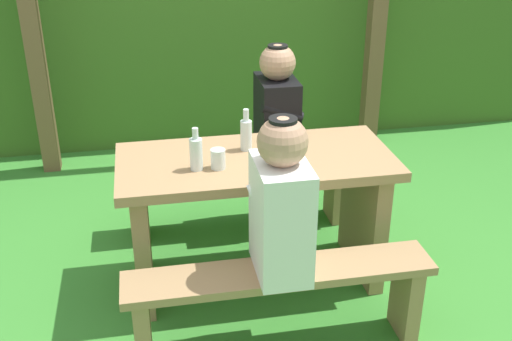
{
  "coord_description": "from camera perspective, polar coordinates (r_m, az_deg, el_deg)",
  "views": [
    {
      "loc": [
        -0.53,
        -2.8,
        2.02
      ],
      "look_at": [
        0.0,
        0.0,
        0.66
      ],
      "focal_mm": 43.4,
      "sensor_mm": 36.0,
      "label": 1
    }
  ],
  "objects": [
    {
      "name": "bottle_left",
      "position": [
        3.18,
        -0.92,
        3.41
      ],
      "size": [
        0.06,
        0.06,
        0.22
      ],
      "color": "silver",
      "rests_on": "picnic_table"
    },
    {
      "name": "pergola_post_left",
      "position": [
        4.64,
        -20.0,
        12.24
      ],
      "size": [
        0.12,
        0.12,
        2.14
      ],
      "primitive_type": "cube",
      "color": "brown",
      "rests_on": "ground_plane"
    },
    {
      "name": "ground_plane",
      "position": [
        3.49,
        -0.0,
        -9.85
      ],
      "size": [
        12.0,
        12.0,
        0.0
      ],
      "primitive_type": "plane",
      "color": "#38842F"
    },
    {
      "name": "bench_near",
      "position": [
        2.85,
        2.18,
        -11.18
      ],
      "size": [
        1.4,
        0.24,
        0.44
      ],
      "color": "#9E7A51",
      "rests_on": "ground_plane"
    },
    {
      "name": "cell_phone",
      "position": [
        3.17,
        2.7,
        1.69
      ],
      "size": [
        0.08,
        0.14,
        0.01
      ],
      "primitive_type": "cube",
      "rotation": [
        0.0,
        0.0,
        -0.04
      ],
      "color": "black",
      "rests_on": "picnic_table"
    },
    {
      "name": "person_white_shirt",
      "position": [
        2.61,
        2.31,
        -3.07
      ],
      "size": [
        0.25,
        0.35,
        0.72
      ],
      "color": "white",
      "rests_on": "bench_near"
    },
    {
      "name": "picnic_table",
      "position": [
        3.23,
        -0.0,
        -2.58
      ],
      "size": [
        1.4,
        0.64,
        0.74
      ],
      "color": "#9E7A51",
      "rests_on": "ground_plane"
    },
    {
      "name": "pergola_post_right",
      "position": [
        4.92,
        11.13,
        13.95
      ],
      "size": [
        0.12,
        0.12,
        2.14
      ],
      "primitive_type": "cube",
      "color": "brown",
      "rests_on": "ground_plane"
    },
    {
      "name": "drinking_glass",
      "position": [
        2.99,
        -3.52,
        1.08
      ],
      "size": [
        0.07,
        0.07,
        0.1
      ],
      "primitive_type": "cylinder",
      "color": "silver",
      "rests_on": "picnic_table"
    },
    {
      "name": "bottle_right",
      "position": [
        2.97,
        -5.54,
        1.63
      ],
      "size": [
        0.06,
        0.06,
        0.21
      ],
      "color": "silver",
      "rests_on": "picnic_table"
    },
    {
      "name": "bench_far",
      "position": [
        3.81,
        -1.6,
        -1.03
      ],
      "size": [
        1.4,
        0.24,
        0.44
      ],
      "color": "#9E7A51",
      "rests_on": "ground_plane"
    },
    {
      "name": "person_black_coat",
      "position": [
        3.67,
        1.94,
        5.64
      ],
      "size": [
        0.25,
        0.35,
        0.72
      ],
      "color": "black",
      "rests_on": "bench_far"
    }
  ]
}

